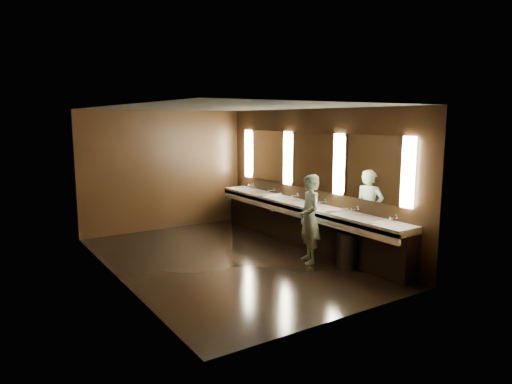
# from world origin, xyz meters

# --- Properties ---
(floor) EXTENTS (6.00, 6.00, 0.00)m
(floor) POSITION_xyz_m (0.00, 0.00, 0.00)
(floor) COLOR black
(floor) RESTS_ON ground
(ceiling) EXTENTS (4.00, 6.00, 0.02)m
(ceiling) POSITION_xyz_m (0.00, 0.00, 2.80)
(ceiling) COLOR #2D2D2B
(ceiling) RESTS_ON wall_back
(wall_back) EXTENTS (4.00, 0.02, 2.80)m
(wall_back) POSITION_xyz_m (0.00, 3.00, 1.40)
(wall_back) COLOR black
(wall_back) RESTS_ON floor
(wall_front) EXTENTS (4.00, 0.02, 2.80)m
(wall_front) POSITION_xyz_m (0.00, -3.00, 1.40)
(wall_front) COLOR black
(wall_front) RESTS_ON floor
(wall_left) EXTENTS (0.02, 6.00, 2.80)m
(wall_left) POSITION_xyz_m (-2.00, 0.00, 1.40)
(wall_left) COLOR black
(wall_left) RESTS_ON floor
(wall_right) EXTENTS (0.02, 6.00, 2.80)m
(wall_right) POSITION_xyz_m (2.00, 0.00, 1.40)
(wall_right) COLOR black
(wall_right) RESTS_ON floor
(sink_counter) EXTENTS (0.55, 5.40, 1.01)m
(sink_counter) POSITION_xyz_m (1.79, 0.00, 0.50)
(sink_counter) COLOR black
(sink_counter) RESTS_ON floor
(mirror_band) EXTENTS (0.06, 5.03, 1.15)m
(mirror_band) POSITION_xyz_m (1.98, -0.00, 1.75)
(mirror_band) COLOR #FAEFC7
(mirror_band) RESTS_ON wall_right
(person) EXTENTS (0.56, 0.68, 1.61)m
(person) POSITION_xyz_m (1.20, -0.90, 0.81)
(person) COLOR #7FB8BE
(person) RESTS_ON floor
(trash_bin) EXTENTS (0.52, 0.52, 0.63)m
(trash_bin) POSITION_xyz_m (1.58, -1.52, 0.31)
(trash_bin) COLOR black
(trash_bin) RESTS_ON floor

